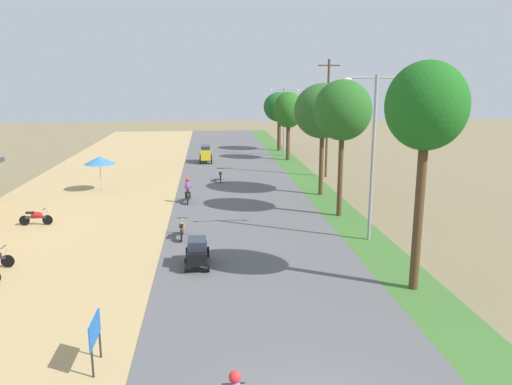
{
  "coord_description": "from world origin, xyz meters",
  "views": [
    {
      "loc": [
        -2.22,
        -9.76,
        7.96
      ],
      "look_at": [
        0.46,
        17.84,
        1.7
      ],
      "focal_mm": 35.07,
      "sensor_mm": 36.0,
      "label": 1
    }
  ],
  "objects_px": {
    "parked_motorbike_fourth": "(36,217)",
    "median_tree_nearest": "(426,109)",
    "median_tree_fourth": "(288,110)",
    "utility_pole_near": "(327,117)",
    "motorbike_ahead_second": "(182,228)",
    "streetlamp_near": "(373,148)",
    "car_van_yellow": "(206,153)",
    "motorbike_ahead_fourth": "(220,175)",
    "streetlamp_mid": "(284,117)",
    "motorbike_ahead_third": "(188,191)",
    "median_tree_fifth": "(279,107)",
    "median_tree_second": "(343,111)",
    "vendor_umbrella": "(100,160)",
    "street_signboard": "(95,333)",
    "car_hatchback_black": "(197,251)",
    "median_tree_third": "(323,111)"
  },
  "relations": [
    {
      "from": "streetlamp_near",
      "to": "car_hatchback_black",
      "type": "relative_size",
      "value": 4.07
    },
    {
      "from": "median_tree_fourth",
      "to": "car_van_yellow",
      "type": "relative_size",
      "value": 2.81
    },
    {
      "from": "median_tree_nearest",
      "to": "utility_pole_near",
      "type": "distance_m",
      "value": 23.19
    },
    {
      "from": "median_tree_second",
      "to": "car_hatchback_black",
      "type": "height_order",
      "value": "median_tree_second"
    },
    {
      "from": "motorbike_ahead_third",
      "to": "utility_pole_near",
      "type": "bearing_deg",
      "value": 36.33
    },
    {
      "from": "median_tree_fourth",
      "to": "streetlamp_mid",
      "type": "xyz_separation_m",
      "value": [
        -0.01,
        2.77,
        -0.82
      ]
    },
    {
      "from": "median_tree_fifth",
      "to": "motorbike_ahead_second",
      "type": "xyz_separation_m",
      "value": [
        -9.52,
        -31.67,
        -4.37
      ]
    },
    {
      "from": "street_signboard",
      "to": "median_tree_nearest",
      "type": "relative_size",
      "value": 0.17
    },
    {
      "from": "median_tree_nearest",
      "to": "streetlamp_mid",
      "type": "distance_m",
      "value": 34.9
    },
    {
      "from": "median_tree_fifth",
      "to": "median_tree_second",
      "type": "bearing_deg",
      "value": -90.84
    },
    {
      "from": "street_signboard",
      "to": "car_van_yellow",
      "type": "bearing_deg",
      "value": 85.13
    },
    {
      "from": "median_tree_third",
      "to": "car_van_yellow",
      "type": "distance_m",
      "value": 17.46
    },
    {
      "from": "parked_motorbike_fourth",
      "to": "median_tree_second",
      "type": "height_order",
      "value": "median_tree_second"
    },
    {
      "from": "car_van_yellow",
      "to": "motorbike_ahead_fourth",
      "type": "xyz_separation_m",
      "value": [
        1.17,
        -9.33,
        -0.45
      ]
    },
    {
      "from": "median_tree_second",
      "to": "vendor_umbrella",
      "type": "bearing_deg",
      "value": 151.74
    },
    {
      "from": "vendor_umbrella",
      "to": "median_tree_fifth",
      "type": "bearing_deg",
      "value": 51.3
    },
    {
      "from": "streetlamp_mid",
      "to": "motorbike_ahead_third",
      "type": "relative_size",
      "value": 3.93
    },
    {
      "from": "median_tree_fifth",
      "to": "motorbike_ahead_fourth",
      "type": "xyz_separation_m",
      "value": [
        -7.16,
        -17.19,
        -4.37
      ]
    },
    {
      "from": "median_tree_second",
      "to": "median_tree_fourth",
      "type": "height_order",
      "value": "median_tree_second"
    },
    {
      "from": "street_signboard",
      "to": "motorbike_ahead_fourth",
      "type": "bearing_deg",
      "value": 80.89
    },
    {
      "from": "parked_motorbike_fourth",
      "to": "vendor_umbrella",
      "type": "relative_size",
      "value": 0.71
    },
    {
      "from": "median_tree_nearest",
      "to": "car_van_yellow",
      "type": "distance_m",
      "value": 32.6
    },
    {
      "from": "parked_motorbike_fourth",
      "to": "car_van_yellow",
      "type": "distance_m",
      "value": 22.7
    },
    {
      "from": "streetlamp_near",
      "to": "parked_motorbike_fourth",
      "type": "bearing_deg",
      "value": 166.31
    },
    {
      "from": "median_tree_fifth",
      "to": "streetlamp_mid",
      "type": "xyz_separation_m",
      "value": [
        -0.1,
        -4.1,
        -0.76
      ]
    },
    {
      "from": "median_tree_fourth",
      "to": "utility_pole_near",
      "type": "height_order",
      "value": "utility_pole_near"
    },
    {
      "from": "motorbike_ahead_second",
      "to": "vendor_umbrella",
      "type": "bearing_deg",
      "value": 118.34
    },
    {
      "from": "car_hatchback_black",
      "to": "motorbike_ahead_fourth",
      "type": "height_order",
      "value": "car_hatchback_black"
    },
    {
      "from": "motorbike_ahead_second",
      "to": "streetlamp_near",
      "type": "bearing_deg",
      "value": -6.98
    },
    {
      "from": "median_tree_second",
      "to": "car_hatchback_black",
      "type": "xyz_separation_m",
      "value": [
        -8.25,
        -7.57,
        -5.48
      ]
    },
    {
      "from": "utility_pole_near",
      "to": "motorbike_ahead_third",
      "type": "distance_m",
      "value": 14.48
    },
    {
      "from": "median_tree_nearest",
      "to": "motorbike_ahead_second",
      "type": "distance_m",
      "value": 13.35
    },
    {
      "from": "median_tree_nearest",
      "to": "car_van_yellow",
      "type": "relative_size",
      "value": 3.57
    },
    {
      "from": "median_tree_nearest",
      "to": "utility_pole_near",
      "type": "height_order",
      "value": "utility_pole_near"
    },
    {
      "from": "median_tree_fourth",
      "to": "motorbike_ahead_fourth",
      "type": "xyz_separation_m",
      "value": [
        -7.07,
        -10.31,
        -4.43
      ]
    },
    {
      "from": "street_signboard",
      "to": "motorbike_ahead_third",
      "type": "bearing_deg",
      "value": 84.46
    },
    {
      "from": "car_hatchback_black",
      "to": "streetlamp_near",
      "type": "bearing_deg",
      "value": 18.79
    },
    {
      "from": "vendor_umbrella",
      "to": "median_tree_second",
      "type": "bearing_deg",
      "value": -28.26
    },
    {
      "from": "street_signboard",
      "to": "car_hatchback_black",
      "type": "xyz_separation_m",
      "value": [
        2.68,
        7.57,
        -0.36
      ]
    },
    {
      "from": "vendor_umbrella",
      "to": "motorbike_ahead_second",
      "type": "distance_m",
      "value": 13.55
    },
    {
      "from": "street_signboard",
      "to": "utility_pole_near",
      "type": "height_order",
      "value": "utility_pole_near"
    },
    {
      "from": "median_tree_nearest",
      "to": "vendor_umbrella",
      "type": "bearing_deg",
      "value": 129.34
    },
    {
      "from": "streetlamp_near",
      "to": "median_tree_fifth",
      "type": "bearing_deg",
      "value": 89.83
    },
    {
      "from": "parked_motorbike_fourth",
      "to": "median_tree_nearest",
      "type": "height_order",
      "value": "median_tree_nearest"
    },
    {
      "from": "median_tree_nearest",
      "to": "median_tree_second",
      "type": "relative_size",
      "value": 1.08
    },
    {
      "from": "median_tree_second",
      "to": "median_tree_nearest",
      "type": "bearing_deg",
      "value": -89.3
    },
    {
      "from": "median_tree_second",
      "to": "parked_motorbike_fourth",
      "type": "bearing_deg",
      "value": -178.77
    },
    {
      "from": "median_tree_fifth",
      "to": "streetlamp_near",
      "type": "bearing_deg",
      "value": -90.17
    },
    {
      "from": "streetlamp_mid",
      "to": "streetlamp_near",
      "type": "bearing_deg",
      "value": -90.0
    },
    {
      "from": "median_tree_nearest",
      "to": "utility_pole_near",
      "type": "relative_size",
      "value": 0.9
    }
  ]
}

